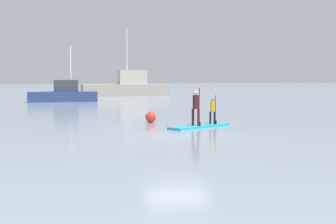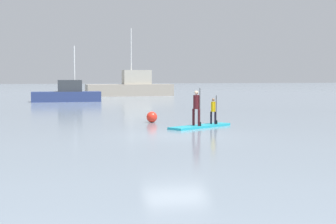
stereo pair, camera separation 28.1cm
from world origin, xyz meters
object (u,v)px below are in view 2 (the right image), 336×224
paddleboard_near (201,126)px  motor_boat_small_navy (67,94)px  paddler_adult (196,106)px  paddler_child_solo (213,109)px  mooring_buoy_near (152,117)px  fishing_boat_green_midground (131,87)px

paddleboard_near → motor_boat_small_navy: size_ratio=0.56×
paddler_adult → paddler_child_solo: (1.00, 0.64, -0.23)m
motor_boat_small_navy → mooring_buoy_near: motor_boat_small_navy is taller
motor_boat_small_navy → mooring_buoy_near: 21.89m
paddleboard_near → mooring_buoy_near: size_ratio=6.22×
fishing_boat_green_midground → mooring_buoy_near: size_ratio=17.95×
fishing_boat_green_midground → motor_boat_small_navy: bearing=-123.7°
fishing_boat_green_midground → mooring_buoy_near: (-4.27, -32.91, -0.69)m
fishing_boat_green_midground → motor_boat_small_navy: size_ratio=1.63×
paddler_child_solo → fishing_boat_green_midground: 35.45m
mooring_buoy_near → paddleboard_near: bearing=-60.4°
paddler_child_solo → motor_boat_small_navy: size_ratio=0.22×
paddleboard_near → mooring_buoy_near: mooring_buoy_near is taller
paddler_adult → mooring_buoy_near: size_ratio=3.11×
mooring_buoy_near → paddler_child_solo: bearing=-46.0°
paddler_adult → mooring_buoy_near: 3.50m
paddleboard_near → motor_boat_small_navy: motor_boat_small_navy is taller
paddleboard_near → paddler_adult: bearing=-146.1°
motor_boat_small_navy → mooring_buoy_near: bearing=-81.5°
paddleboard_near → paddler_child_solo: 1.12m
paddler_child_solo → mooring_buoy_near: bearing=134.0°
paddler_child_solo → paddler_adult: bearing=-147.5°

